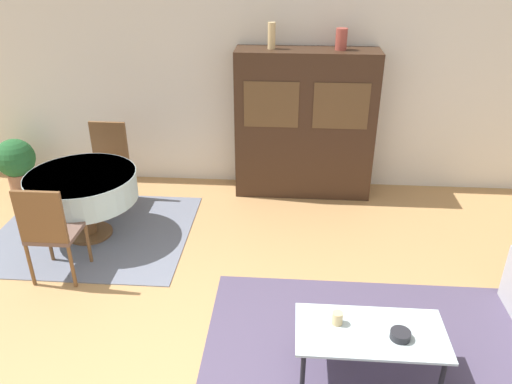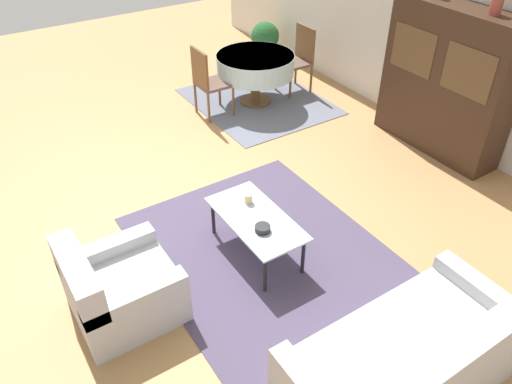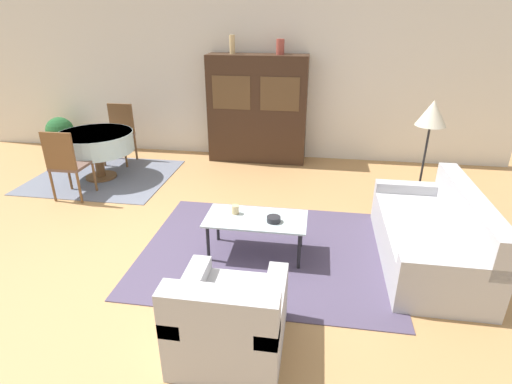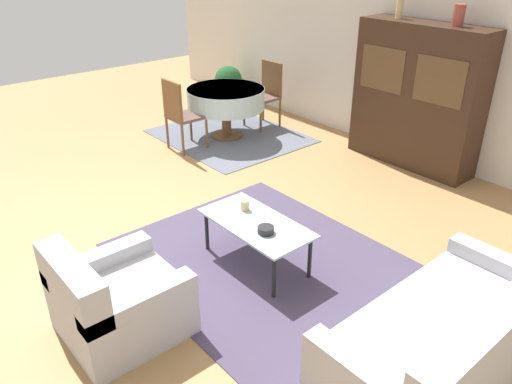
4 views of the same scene
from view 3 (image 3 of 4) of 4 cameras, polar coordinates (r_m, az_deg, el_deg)
name	(u,v)px [view 3 (image 3 of 4)]	position (r m, az deg, el deg)	size (l,w,h in m)	color
ground_plane	(152,257)	(4.56, -14.64, -9.04)	(14.00, 14.00, 0.00)	tan
wall_back	(223,80)	(7.37, -4.67, 15.67)	(10.00, 0.06, 2.70)	silver
area_rug	(267,251)	(4.52, 1.63, -8.38)	(2.76, 2.17, 0.01)	#4C425B
dining_rug	(104,176)	(6.95, -20.91, 2.09)	(2.15, 1.81, 0.01)	slate
couch	(433,238)	(4.60, 23.93, -5.97)	(0.91, 1.85, 0.80)	#B2B2B7
armchair	(229,321)	(3.21, -3.89, -17.88)	(0.82, 0.86, 0.77)	#B2B2B7
coffee_table	(256,222)	(4.27, 0.00, -4.24)	(1.08, 0.54, 0.44)	black
display_cabinet	(257,109)	(7.04, 0.21, 11.71)	(1.68, 0.48, 1.82)	#382316
dining_table	(96,142)	(6.74, -21.94, 6.60)	(1.15, 1.15, 0.74)	brown
dining_chair_near	(66,161)	(6.11, -25.51, 3.97)	(0.44, 0.44, 1.00)	brown
dining_chair_far	(120,130)	(7.42, -18.91, 8.33)	(0.44, 0.44, 1.00)	brown
floor_lamp	(431,119)	(5.40, 23.77, 9.57)	(0.37, 0.37, 1.48)	black
cup	(235,209)	(4.32, -2.98, -2.51)	(0.08, 0.08, 0.10)	tan
bowl	(274,219)	(4.17, 2.53, -3.90)	(0.14, 0.14, 0.06)	#232328
vase_tall	(232,44)	(6.97, -3.42, 20.31)	(0.09, 0.09, 0.29)	tan
vase_short	(280,47)	(6.85, 3.49, 20.00)	(0.13, 0.13, 0.24)	#9E4238
potted_plant	(60,133)	(8.37, -26.16, 7.62)	(0.50, 0.50, 0.68)	#93664C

